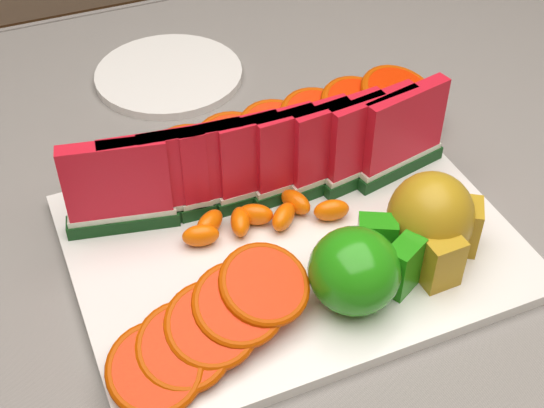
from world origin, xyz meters
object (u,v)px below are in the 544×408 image
at_px(apple_cluster, 361,268).
at_px(side_plate, 169,75).
at_px(platter, 292,243).
at_px(pear_cluster, 433,221).

height_order(apple_cluster, side_plate, apple_cluster).
distance_m(platter, pear_cluster, 0.13).
distance_m(pear_cluster, side_plate, 0.41).
xyz_separation_m(pear_cluster, side_plate, (-0.13, 0.39, -0.05)).
height_order(platter, apple_cluster, apple_cluster).
height_order(platter, side_plate, platter).
height_order(platter, pear_cluster, pear_cluster).
relative_size(platter, apple_cluster, 3.73).
bearing_deg(pear_cluster, apple_cluster, -165.94).
bearing_deg(pear_cluster, platter, 149.89).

